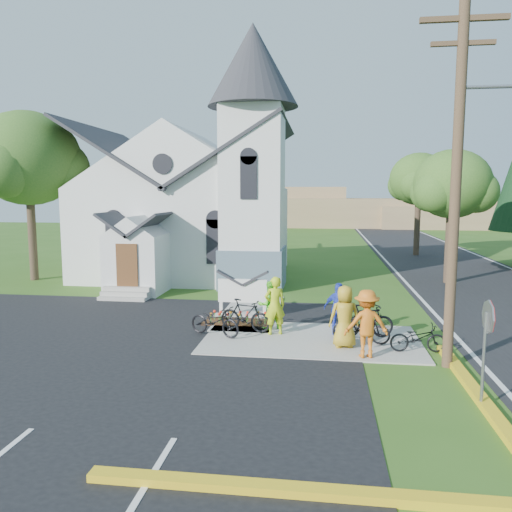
# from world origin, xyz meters

# --- Properties ---
(ground) EXTENTS (120.00, 120.00, 0.00)m
(ground) POSITION_xyz_m (0.00, 0.00, 0.00)
(ground) COLOR #315819
(ground) RESTS_ON ground
(parking_lot) EXTENTS (20.00, 16.00, 0.02)m
(parking_lot) POSITION_xyz_m (-7.00, -2.00, 0.01)
(parking_lot) COLOR black
(parking_lot) RESTS_ON ground
(road) EXTENTS (8.00, 90.00, 0.02)m
(road) POSITION_xyz_m (10.00, 15.00, 0.01)
(road) COLOR black
(road) RESTS_ON ground
(sidewalk) EXTENTS (7.00, 4.00, 0.05)m
(sidewalk) POSITION_xyz_m (1.50, 0.50, 0.03)
(sidewalk) COLOR #9A948B
(sidewalk) RESTS_ON ground
(church) EXTENTS (12.35, 12.00, 13.00)m
(church) POSITION_xyz_m (-5.48, 12.48, 5.25)
(church) COLOR silver
(church) RESTS_ON ground
(church_sign) EXTENTS (2.20, 0.40, 1.70)m
(church_sign) POSITION_xyz_m (-1.20, 3.20, 1.03)
(church_sign) COLOR #9A948B
(church_sign) RESTS_ON ground
(flower_bed) EXTENTS (2.60, 1.10, 0.07)m
(flower_bed) POSITION_xyz_m (-1.20, 2.30, 0.04)
(flower_bed) COLOR #3B2310
(flower_bed) RESTS_ON ground
(utility_pole) EXTENTS (3.45, 0.28, 10.00)m
(utility_pole) POSITION_xyz_m (5.36, -1.50, 5.40)
(utility_pole) COLOR #443122
(utility_pole) RESTS_ON ground
(stop_sign) EXTENTS (0.11, 0.76, 2.48)m
(stop_sign) POSITION_xyz_m (5.43, -4.20, 1.78)
(stop_sign) COLOR gray
(stop_sign) RESTS_ON ground
(tree_lot_corner) EXTENTS (5.60, 5.60, 9.15)m
(tree_lot_corner) POSITION_xyz_m (-14.00, 10.00, 6.60)
(tree_lot_corner) COLOR #3D2C21
(tree_lot_corner) RESTS_ON ground
(tree_road_near) EXTENTS (4.00, 4.00, 7.05)m
(tree_road_near) POSITION_xyz_m (8.50, 12.00, 5.21)
(tree_road_near) COLOR #3D2C21
(tree_road_near) RESTS_ON ground
(tree_road_mid) EXTENTS (4.40, 4.40, 7.80)m
(tree_road_mid) POSITION_xyz_m (9.00, 24.00, 5.78)
(tree_road_mid) COLOR #3D2C21
(tree_road_mid) RESTS_ON ground
(distant_hills) EXTENTS (61.00, 10.00, 5.60)m
(distant_hills) POSITION_xyz_m (3.36, 56.33, 2.17)
(distant_hills) COLOR olive
(distant_hills) RESTS_ON ground
(cyclist_0) EXTENTS (0.84, 0.70, 1.97)m
(cyclist_0) POSITION_xyz_m (0.27, 0.90, 1.04)
(cyclist_0) COLOR #ADC717
(cyclist_0) RESTS_ON sidewalk
(bike_0) EXTENTS (2.01, 1.34, 1.00)m
(bike_0) POSITION_xyz_m (-1.70, 0.46, 0.55)
(bike_0) COLOR black
(bike_0) RESTS_ON sidewalk
(cyclist_1) EXTENTS (1.01, 0.92, 1.69)m
(cyclist_1) POSITION_xyz_m (0.01, 1.59, 0.89)
(cyclist_1) COLOR #5EE32A
(cyclist_1) RESTS_ON sidewalk
(bike_1) EXTENTS (1.94, 1.04, 1.12)m
(bike_1) POSITION_xyz_m (-0.78, 1.12, 0.61)
(bike_1) COLOR black
(bike_1) RESTS_ON sidewalk
(cyclist_2) EXTENTS (1.12, 0.76, 1.76)m
(cyclist_2) POSITION_xyz_m (2.39, 1.12, 0.93)
(cyclist_2) COLOR #263DC2
(cyclist_2) RESTS_ON sidewalk
(bike_2) EXTENTS (1.90, 0.97, 0.95)m
(bike_2) POSITION_xyz_m (3.08, 0.29, 0.53)
(bike_2) COLOR black
(bike_2) RESTS_ON sidewalk
(cyclist_3) EXTENTS (1.39, 0.94, 1.98)m
(cyclist_3) POSITION_xyz_m (3.12, -1.09, 1.04)
(cyclist_3) COLOR #D16617
(cyclist_3) RESTS_ON sidewalk
(bike_3) EXTENTS (1.96, 0.99, 1.14)m
(bike_3) POSITION_xyz_m (3.27, 0.83, 0.62)
(bike_3) COLOR black
(bike_3) RESTS_ON sidewalk
(cyclist_4) EXTENTS (1.05, 0.79, 1.94)m
(cyclist_4) POSITION_xyz_m (2.53, -0.23, 1.02)
(cyclist_4) COLOR #AD8D20
(cyclist_4) RESTS_ON sidewalk
(bike_4) EXTENTS (1.69, 0.70, 0.87)m
(bike_4) POSITION_xyz_m (4.70, -0.43, 0.48)
(bike_4) COLOR black
(bike_4) RESTS_ON sidewalk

